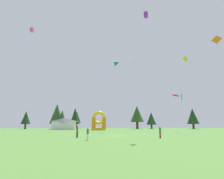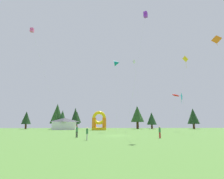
{
  "view_description": "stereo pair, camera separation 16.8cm",
  "coord_description": "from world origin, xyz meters",
  "px_view_note": "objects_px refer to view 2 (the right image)",
  "views": [
    {
      "loc": [
        -2.11,
        -33.13,
        2.02
      ],
      "look_at": [
        0.0,
        11.37,
        10.3
      ],
      "focal_mm": 29.7,
      "sensor_mm": 36.0,
      "label": 1
    },
    {
      "loc": [
        -1.94,
        -33.14,
        2.02
      ],
      "look_at": [
        0.0,
        11.37,
        10.3
      ],
      "focal_mm": 29.7,
      "sensor_mm": 36.0,
      "label": 2
    }
  ],
  "objects_px": {
    "person_near_camera": "(77,130)",
    "person_left_edge": "(87,132)",
    "kite_purple_box": "(145,15)",
    "kite_teal_delta": "(117,63)",
    "kite_cyan_diamond": "(181,97)",
    "festival_tent": "(64,124)",
    "kite_orange_diamond": "(217,41)",
    "inflatable_red_slide": "(99,123)",
    "kite_yellow_diamond": "(186,59)",
    "kite_white_box": "(134,62)",
    "kite_red_parafoil": "(176,95)",
    "kite_pink_box": "(32,30)",
    "person_far_side": "(160,131)"
  },
  "relations": [
    {
      "from": "person_near_camera",
      "to": "person_left_edge",
      "type": "bearing_deg",
      "value": 128.53
    },
    {
      "from": "kite_purple_box",
      "to": "kite_teal_delta",
      "type": "distance_m",
      "value": 22.98
    },
    {
      "from": "kite_cyan_diamond",
      "to": "festival_tent",
      "type": "bearing_deg",
      "value": 138.6
    },
    {
      "from": "kite_orange_diamond",
      "to": "inflatable_red_slide",
      "type": "xyz_separation_m",
      "value": [
        -22.97,
        30.81,
        -15.26
      ]
    },
    {
      "from": "kite_purple_box",
      "to": "kite_yellow_diamond",
      "type": "height_order",
      "value": "kite_purple_box"
    },
    {
      "from": "kite_white_box",
      "to": "festival_tent",
      "type": "height_order",
      "value": "kite_white_box"
    },
    {
      "from": "kite_white_box",
      "to": "kite_red_parafoil",
      "type": "distance_m",
      "value": 16.59
    },
    {
      "from": "kite_orange_diamond",
      "to": "kite_purple_box",
      "type": "bearing_deg",
      "value": -160.71
    },
    {
      "from": "kite_pink_box",
      "to": "inflatable_red_slide",
      "type": "height_order",
      "value": "kite_pink_box"
    },
    {
      "from": "kite_cyan_diamond",
      "to": "person_far_side",
      "type": "height_order",
      "value": "kite_cyan_diamond"
    },
    {
      "from": "kite_orange_diamond",
      "to": "festival_tent",
      "type": "relative_size",
      "value": 2.37
    },
    {
      "from": "kite_white_box",
      "to": "inflatable_red_slide",
      "type": "height_order",
      "value": "kite_white_box"
    },
    {
      "from": "kite_pink_box",
      "to": "person_near_camera",
      "type": "height_order",
      "value": "kite_pink_box"
    },
    {
      "from": "kite_pink_box",
      "to": "person_left_edge",
      "type": "xyz_separation_m",
      "value": [
        15.96,
        -19.4,
        -24.0
      ]
    },
    {
      "from": "kite_yellow_diamond",
      "to": "person_left_edge",
      "type": "bearing_deg",
      "value": -142.23
    },
    {
      "from": "inflatable_red_slide",
      "to": "kite_teal_delta",
      "type": "bearing_deg",
      "value": -69.0
    },
    {
      "from": "kite_cyan_diamond",
      "to": "festival_tent",
      "type": "distance_m",
      "value": 41.45
    },
    {
      "from": "kite_red_parafoil",
      "to": "person_near_camera",
      "type": "distance_m",
      "value": 34.15
    },
    {
      "from": "person_left_edge",
      "to": "festival_tent",
      "type": "relative_size",
      "value": 0.21
    },
    {
      "from": "kite_purple_box",
      "to": "festival_tent",
      "type": "xyz_separation_m",
      "value": [
        -20.41,
        39.97,
        -17.18
      ]
    },
    {
      "from": "person_left_edge",
      "to": "kite_pink_box",
      "type": "bearing_deg",
      "value": -0.09
    },
    {
      "from": "kite_orange_diamond",
      "to": "kite_pink_box",
      "type": "relative_size",
      "value": 0.72
    },
    {
      "from": "person_far_side",
      "to": "festival_tent",
      "type": "height_order",
      "value": "festival_tent"
    },
    {
      "from": "kite_orange_diamond",
      "to": "kite_white_box",
      "type": "relative_size",
      "value": 0.83
    },
    {
      "from": "kite_pink_box",
      "to": "inflatable_red_slide",
      "type": "xyz_separation_m",
      "value": [
        16.51,
        19.4,
        -22.6
      ]
    },
    {
      "from": "kite_red_parafoil",
      "to": "kite_teal_delta",
      "type": "bearing_deg",
      "value": -175.8
    },
    {
      "from": "inflatable_red_slide",
      "to": "kite_purple_box",
      "type": "bearing_deg",
      "value": -77.31
    },
    {
      "from": "kite_red_parafoil",
      "to": "kite_orange_diamond",
      "type": "bearing_deg",
      "value": -86.52
    },
    {
      "from": "kite_cyan_diamond",
      "to": "kite_white_box",
      "type": "xyz_separation_m",
      "value": [
        -7.42,
        16.3,
        13.61
      ]
    },
    {
      "from": "kite_purple_box",
      "to": "person_far_side",
      "type": "distance_m",
      "value": 18.28
    },
    {
      "from": "kite_purple_box",
      "to": "inflatable_red_slide",
      "type": "distance_m",
      "value": 40.58
    },
    {
      "from": "kite_white_box",
      "to": "person_near_camera",
      "type": "height_order",
      "value": "kite_white_box"
    },
    {
      "from": "person_left_edge",
      "to": "kite_white_box",
      "type": "bearing_deg",
      "value": -59.49
    },
    {
      "from": "kite_red_parafoil",
      "to": "person_near_camera",
      "type": "height_order",
      "value": "kite_red_parafoil"
    },
    {
      "from": "kite_cyan_diamond",
      "to": "person_far_side",
      "type": "bearing_deg",
      "value": -125.15
    },
    {
      "from": "kite_teal_delta",
      "to": "kite_pink_box",
      "type": "bearing_deg",
      "value": -164.05
    },
    {
      "from": "kite_pink_box",
      "to": "person_left_edge",
      "type": "height_order",
      "value": "kite_pink_box"
    },
    {
      "from": "kite_purple_box",
      "to": "person_far_side",
      "type": "bearing_deg",
      "value": 11.72
    },
    {
      "from": "person_left_edge",
      "to": "inflatable_red_slide",
      "type": "relative_size",
      "value": 0.26
    },
    {
      "from": "kite_orange_diamond",
      "to": "kite_yellow_diamond",
      "type": "xyz_separation_m",
      "value": [
        -2.33,
        8.42,
        -0.73
      ]
    },
    {
      "from": "kite_teal_delta",
      "to": "kite_yellow_diamond",
      "type": "relative_size",
      "value": 1.12
    },
    {
      "from": "kite_cyan_diamond",
      "to": "festival_tent",
      "type": "height_order",
      "value": "kite_cyan_diamond"
    },
    {
      "from": "kite_pink_box",
      "to": "kite_red_parafoil",
      "type": "height_order",
      "value": "kite_pink_box"
    },
    {
      "from": "kite_yellow_diamond",
      "to": "person_left_edge",
      "type": "xyz_separation_m",
      "value": [
        -21.19,
        -16.42,
        -15.93
      ]
    },
    {
      "from": "kite_purple_box",
      "to": "festival_tent",
      "type": "distance_m",
      "value": 48.06
    },
    {
      "from": "kite_red_parafoil",
      "to": "festival_tent",
      "type": "relative_size",
      "value": 1.35
    },
    {
      "from": "kite_pink_box",
      "to": "festival_tent",
      "type": "xyz_separation_m",
      "value": [
        4.2,
        23.36,
        -22.92
      ]
    },
    {
      "from": "kite_purple_box",
      "to": "kite_cyan_diamond",
      "type": "bearing_deg",
      "value": 51.05
    },
    {
      "from": "person_near_camera",
      "to": "person_left_edge",
      "type": "relative_size",
      "value": 1.09
    },
    {
      "from": "kite_pink_box",
      "to": "kite_teal_delta",
      "type": "height_order",
      "value": "kite_pink_box"
    }
  ]
}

